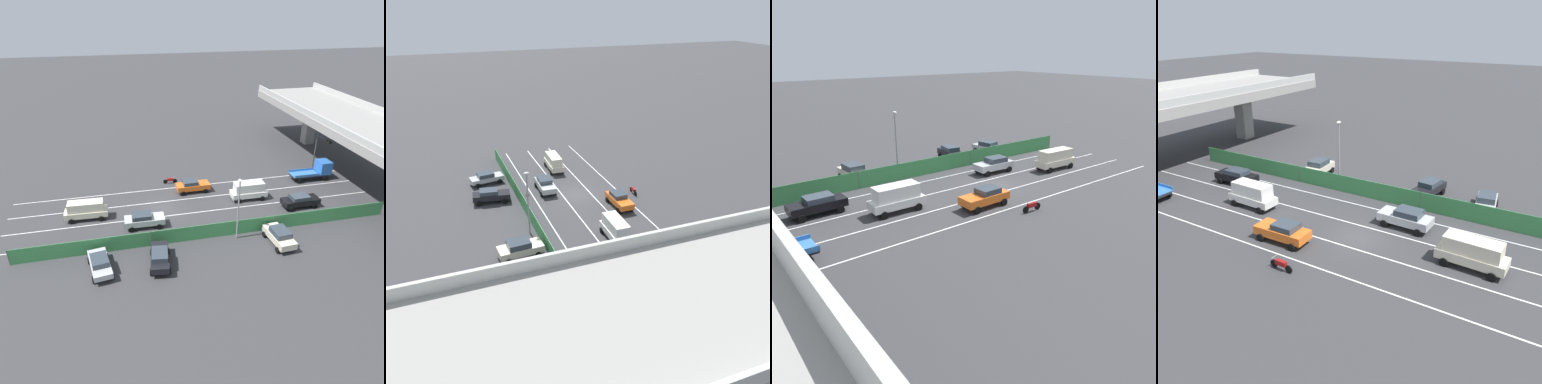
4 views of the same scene
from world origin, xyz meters
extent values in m
plane|color=#38383A|center=(0.00, 0.00, 0.00)|extent=(300.00, 300.00, 0.00)
cube|color=silver|center=(-5.32, 4.59, 0.00)|extent=(0.14, 45.17, 0.01)
cube|color=silver|center=(-1.77, 4.59, 0.00)|extent=(0.14, 45.17, 0.01)
cube|color=silver|center=(1.77, 4.59, 0.00)|extent=(0.14, 45.17, 0.01)
cube|color=silver|center=(5.32, 4.59, 0.00)|extent=(0.14, 45.17, 0.01)
cube|color=gray|center=(17.45, 29.17, 3.22)|extent=(1.78, 1.78, 6.45)
cube|color=#3D8E4C|center=(7.27, 4.59, 0.87)|extent=(0.06, 41.17, 1.74)
cylinder|color=#4C514C|center=(7.27, -2.28, 0.87)|extent=(0.10, 0.10, 1.74)
cylinder|color=#4C514C|center=(7.27, 11.45, 0.87)|extent=(0.10, 0.10, 1.74)
cylinder|color=#4C514C|center=(7.27, 25.17, 0.87)|extent=(0.10, 0.10, 1.74)
cube|color=#B7BABC|center=(3.42, -2.50, 0.82)|extent=(1.92, 4.49, 0.68)
cube|color=#333D47|center=(3.41, -2.82, 1.42)|extent=(1.64, 2.17, 0.52)
cylinder|color=black|center=(2.56, -0.97, 0.32)|extent=(0.24, 0.65, 0.64)
cylinder|color=black|center=(4.35, -1.02, 0.32)|extent=(0.24, 0.65, 0.64)
cylinder|color=black|center=(2.48, -3.99, 0.32)|extent=(0.24, 0.65, 0.64)
cylinder|color=black|center=(4.28, -4.04, 0.32)|extent=(0.24, 0.65, 0.64)
cube|color=silver|center=(-0.01, 11.22, 0.82)|extent=(1.83, 4.62, 0.68)
cube|color=silver|center=(-0.01, 11.22, 1.74)|extent=(1.60, 3.79, 1.16)
cylinder|color=black|center=(-0.85, 12.79, 0.32)|extent=(0.23, 0.64, 0.64)
cylinder|color=black|center=(0.89, 12.76, 0.32)|extent=(0.23, 0.64, 0.64)
cylinder|color=black|center=(-0.91, 9.67, 0.32)|extent=(0.23, 0.64, 0.64)
cylinder|color=black|center=(0.83, 9.64, 0.32)|extent=(0.23, 0.64, 0.64)
cube|color=beige|center=(0.22, -8.90, 0.83)|extent=(1.92, 4.94, 0.70)
cube|color=beige|center=(0.22, -8.90, 1.71)|extent=(1.68, 4.06, 1.06)
cylinder|color=black|center=(-0.57, -7.21, 0.32)|extent=(0.25, 0.65, 0.64)
cylinder|color=black|center=(1.15, -7.28, 0.32)|extent=(0.25, 0.65, 0.64)
cylinder|color=black|center=(-0.71, -10.52, 0.32)|extent=(0.25, 0.65, 0.64)
cylinder|color=black|center=(1.01, -10.59, 0.32)|extent=(0.25, 0.65, 0.64)
cube|color=orange|center=(-3.63, 4.75, 0.82)|extent=(1.84, 4.46, 0.69)
cube|color=#333D47|center=(-3.62, 4.36, 1.41)|extent=(1.57, 1.92, 0.48)
cylinder|color=black|center=(-4.53, 6.23, 0.32)|extent=(0.23, 0.64, 0.64)
cylinder|color=black|center=(-2.79, 6.27, 0.32)|extent=(0.23, 0.64, 0.64)
cylinder|color=black|center=(-4.47, 3.22, 0.32)|extent=(0.23, 0.64, 0.64)
cylinder|color=black|center=(-2.73, 3.26, 0.32)|extent=(0.23, 0.64, 0.64)
cube|color=black|center=(3.37, 16.70, 0.82)|extent=(1.92, 4.68, 0.68)
cube|color=#333D47|center=(3.37, 16.53, 1.38)|extent=(1.63, 2.29, 0.45)
cylinder|color=black|center=(2.43, 18.24, 0.32)|extent=(0.24, 0.65, 0.64)
cylinder|color=black|center=(4.21, 18.30, 0.32)|extent=(0.24, 0.65, 0.64)
cylinder|color=black|center=(2.53, 15.10, 0.32)|extent=(0.24, 0.65, 0.64)
cylinder|color=black|center=(4.30, 15.15, 0.32)|extent=(0.24, 0.65, 0.64)
cube|color=#3875BC|center=(-2.60, 20.96, 1.08)|extent=(0.10, 3.80, 0.35)
cylinder|color=black|center=(-2.56, 19.96, 0.40)|extent=(0.26, 0.80, 0.80)
cylinder|color=black|center=(-6.79, 2.92, 0.30)|extent=(0.13, 0.60, 0.60)
cylinder|color=black|center=(-6.85, 1.58, 0.30)|extent=(0.13, 0.60, 0.60)
cube|color=maroon|center=(-6.82, 2.25, 0.58)|extent=(0.32, 0.93, 0.36)
cylinder|color=#B2B2B2|center=(-6.79, 2.82, 0.92)|extent=(0.60, 0.06, 0.03)
cube|color=#B2B5B7|center=(10.07, -7.49, 0.76)|extent=(4.56, 2.37, 0.55)
cube|color=#333D47|center=(10.19, -7.47, 1.30)|extent=(2.23, 1.82, 0.53)
cylinder|color=black|center=(8.74, -8.57, 0.32)|extent=(0.67, 0.31, 0.64)
cylinder|color=black|center=(8.48, -6.85, 0.32)|extent=(0.67, 0.31, 0.64)
cylinder|color=black|center=(11.66, -8.13, 0.32)|extent=(0.67, 0.31, 0.64)
cylinder|color=black|center=(11.40, -6.41, 0.32)|extent=(0.67, 0.31, 0.64)
cube|color=black|center=(10.42, -1.85, 0.81)|extent=(4.64, 2.33, 0.67)
cube|color=#333D47|center=(10.72, -1.90, 1.39)|extent=(2.30, 1.80, 0.49)
cylinder|color=black|center=(8.80, -2.50, 0.32)|extent=(0.66, 0.31, 0.64)
cylinder|color=black|center=(9.04, -0.79, 0.32)|extent=(0.66, 0.31, 0.64)
cylinder|color=black|center=(11.79, -2.92, 0.32)|extent=(0.66, 0.31, 0.64)
cylinder|color=black|center=(12.03, -1.21, 0.32)|extent=(0.66, 0.31, 0.64)
cube|color=beige|center=(9.86, 10.80, 0.83)|extent=(4.42, 2.10, 0.69)
cube|color=#333D47|center=(10.01, 10.81, 1.47)|extent=(2.24, 1.74, 0.59)
cylinder|color=black|center=(8.46, 9.79, 0.32)|extent=(0.65, 0.26, 0.64)
cylinder|color=black|center=(8.34, 11.62, 0.32)|extent=(0.65, 0.26, 0.64)
cylinder|color=black|center=(11.38, 9.98, 0.32)|extent=(0.65, 0.26, 0.64)
cylinder|color=black|center=(11.27, 11.80, 0.32)|extent=(0.65, 0.26, 0.64)
cylinder|color=gray|center=(7.94, 6.82, 3.33)|extent=(0.16, 0.16, 6.67)
ellipsoid|color=silver|center=(7.94, 6.82, 6.85)|extent=(0.60, 0.36, 0.28)
cone|color=orange|center=(5.91, -2.06, 0.36)|extent=(0.36, 0.36, 0.72)
cube|color=black|center=(5.91, -2.06, 0.01)|extent=(0.47, 0.47, 0.03)
camera|label=1|loc=(38.39, -5.30, 22.56)|focal=34.04mm
camera|label=2|loc=(16.48, 43.78, 22.90)|focal=38.45mm
camera|label=3|loc=(-27.66, 25.27, 12.86)|focal=36.94mm
camera|label=4|loc=(-24.85, -14.07, 15.97)|focal=38.07mm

